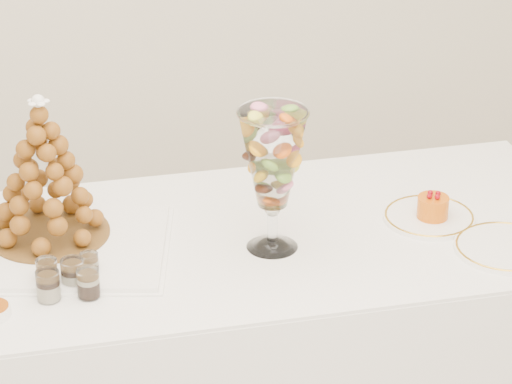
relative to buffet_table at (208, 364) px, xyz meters
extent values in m
cube|color=white|center=(0.00, 0.00, 0.00)|extent=(2.02, 0.85, 0.75)
cube|color=white|center=(0.00, 0.00, 0.38)|extent=(2.01, 0.85, 0.01)
cube|color=white|center=(-0.38, 0.05, 0.39)|extent=(0.65, 0.55, 0.02)
cylinder|color=white|center=(0.16, -0.07, 0.39)|extent=(0.13, 0.13, 0.02)
cylinder|color=white|center=(0.16, -0.07, 0.45)|extent=(0.03, 0.03, 0.09)
sphere|color=white|center=(0.16, -0.07, 0.49)|extent=(0.04, 0.04, 0.04)
cylinder|color=white|center=(0.60, -0.03, 0.39)|extent=(0.24, 0.24, 0.01)
cylinder|color=white|center=(0.72, -0.23, 0.39)|extent=(0.26, 0.26, 0.01)
cylinder|color=white|center=(-0.41, -0.12, 0.42)|extent=(0.06, 0.06, 0.07)
cylinder|color=white|center=(-0.35, -0.14, 0.42)|extent=(0.07, 0.07, 0.08)
cylinder|color=white|center=(-0.31, -0.10, 0.41)|extent=(0.05, 0.05, 0.06)
cylinder|color=white|center=(-0.41, -0.18, 0.42)|extent=(0.06, 0.06, 0.08)
cylinder|color=white|center=(-0.32, -0.19, 0.42)|extent=(0.05, 0.05, 0.07)
cylinder|color=brown|center=(-0.38, 0.10, 0.40)|extent=(0.31, 0.31, 0.01)
cone|color=brown|center=(-0.38, 0.10, 0.59)|extent=(0.31, 0.31, 0.37)
sphere|color=white|center=(-0.38, 0.10, 0.76)|extent=(0.04, 0.04, 0.04)
cylinder|color=#D45C09|center=(0.60, -0.04, 0.42)|extent=(0.08, 0.08, 0.06)
sphere|color=maroon|center=(0.61, -0.04, 0.46)|extent=(0.01, 0.01, 0.01)
sphere|color=maroon|center=(0.60, -0.03, 0.46)|extent=(0.01, 0.01, 0.01)
sphere|color=maroon|center=(0.59, -0.05, 0.46)|extent=(0.01, 0.01, 0.01)
sphere|color=maroon|center=(0.61, -0.06, 0.46)|extent=(0.01, 0.01, 0.01)
camera|label=1|loc=(-0.54, -2.64, 1.90)|focal=85.00mm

